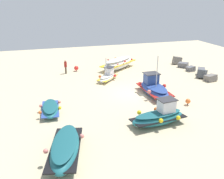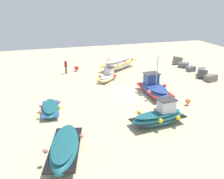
# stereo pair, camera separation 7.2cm
# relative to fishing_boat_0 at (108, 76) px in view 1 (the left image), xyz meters

# --- Properties ---
(ground_plane) EXTENTS (47.64, 47.64, 0.00)m
(ground_plane) POSITION_rel_fishing_boat_0_xyz_m (4.29, 1.18, -0.48)
(ground_plane) COLOR beige
(fishing_boat_0) EXTENTS (2.92, 2.84, 2.62)m
(fishing_boat_0) POSITION_rel_fishing_boat_0_xyz_m (0.00, 0.00, 0.00)
(fishing_boat_0) COLOR white
(fishing_boat_0) RESTS_ON ground_plane
(fishing_boat_1) EXTENTS (3.36, 1.84, 0.67)m
(fishing_boat_1) POSITION_rel_fishing_boat_0_xyz_m (6.35, -6.52, -0.13)
(fishing_boat_1) COLOR #1E6670
(fishing_boat_1) RESTS_ON ground_plane
(fishing_boat_2) EXTENTS (4.46, 2.43, 3.78)m
(fishing_boat_2) POSITION_rel_fishing_boat_0_xyz_m (5.11, 3.00, 0.13)
(fishing_boat_2) COLOR #2D4C9E
(fishing_boat_2) RESTS_ON ground_plane
(fishing_boat_3) EXTENTS (2.11, 4.25, 1.92)m
(fishing_boat_3) POSITION_rel_fishing_boat_0_xyz_m (10.49, 0.80, 0.13)
(fishing_boat_3) COLOR #1E6670
(fishing_boat_3) RESTS_ON ground_plane
(fishing_boat_4) EXTENTS (4.75, 5.50, 1.39)m
(fishing_boat_4) POSITION_rel_fishing_boat_0_xyz_m (-4.02, 2.53, 0.24)
(fishing_boat_4) COLOR white
(fishing_boat_4) RESTS_ON ground_plane
(fishing_boat_5) EXTENTS (4.85, 2.69, 1.08)m
(fishing_boat_5) POSITION_rel_fishing_boat_0_xyz_m (12.39, -6.07, 0.07)
(fishing_boat_5) COLOR #1E6670
(fishing_boat_5) RESTS_ON ground_plane
(person_walking) EXTENTS (0.32, 0.32, 1.64)m
(person_walking) POSITION_rel_fishing_boat_0_xyz_m (-3.92, -4.04, 0.46)
(person_walking) COLOR brown
(person_walking) RESTS_ON ground_plane
(mooring_buoy_0) EXTENTS (0.54, 0.54, 0.66)m
(mooring_buoy_0) POSITION_rel_fishing_boat_0_xyz_m (-4.53, -2.70, -0.09)
(mooring_buoy_0) COLOR #3F3F42
(mooring_buoy_0) RESTS_ON ground_plane
(mooring_buoy_1) EXTENTS (0.42, 0.42, 0.57)m
(mooring_buoy_1) POSITION_rel_fishing_boat_0_xyz_m (8.21, 4.67, -0.12)
(mooring_buoy_1) COLOR #3F3F42
(mooring_buoy_1) RESTS_ON ground_plane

